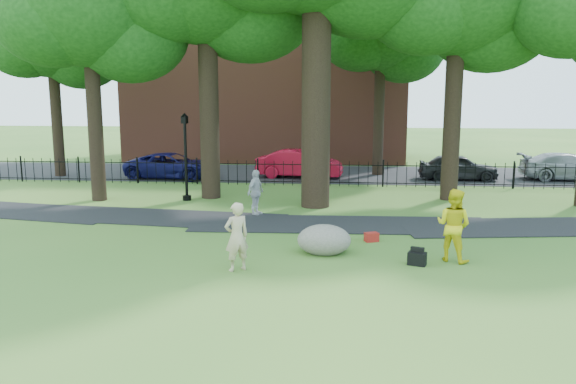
# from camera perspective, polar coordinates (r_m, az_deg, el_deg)

# --- Properties ---
(ground) EXTENTS (120.00, 120.00, 0.00)m
(ground) POSITION_cam_1_polar(r_m,az_deg,el_deg) (15.29, 1.63, -6.63)
(ground) COLOR #2E5E21
(ground) RESTS_ON ground
(footpath) EXTENTS (36.07, 3.85, 0.03)m
(footpath) POSITION_cam_1_polar(r_m,az_deg,el_deg) (19.03, 5.38, -3.35)
(footpath) COLOR black
(footpath) RESTS_ON ground
(street) EXTENTS (80.00, 7.00, 0.02)m
(street) POSITION_cam_1_polar(r_m,az_deg,el_deg) (30.95, 3.49, 1.82)
(street) COLOR black
(street) RESTS_ON ground
(iron_fence) EXTENTS (44.00, 0.04, 1.20)m
(iron_fence) POSITION_cam_1_polar(r_m,az_deg,el_deg) (26.90, 3.24, 1.89)
(iron_fence) COLOR black
(iron_fence) RESTS_ON ground
(brick_building) EXTENTS (18.00, 8.00, 12.00)m
(brick_building) POSITION_cam_1_polar(r_m,az_deg,el_deg) (38.97, -2.06, 12.35)
(brick_building) COLOR brown
(brick_building) RESTS_ON ground
(woman) EXTENTS (0.76, 0.70, 1.74)m
(woman) POSITION_cam_1_polar(r_m,az_deg,el_deg) (13.99, -5.24, -4.54)
(woman) COLOR tan
(woman) RESTS_ON ground
(man) EXTENTS (1.19, 1.14, 1.93)m
(man) POSITION_cam_1_polar(r_m,az_deg,el_deg) (15.36, 16.46, -3.25)
(man) COLOR yellow
(man) RESTS_ON ground
(pedestrian) EXTENTS (0.75, 1.06, 1.66)m
(pedestrian) POSITION_cam_1_polar(r_m,az_deg,el_deg) (20.35, -3.31, -0.06)
(pedestrian) COLOR #B6B7BC
(pedestrian) RESTS_ON ground
(boulder) EXTENTS (1.72, 1.45, 0.87)m
(boulder) POSITION_cam_1_polar(r_m,az_deg,el_deg) (15.56, 3.69, -4.69)
(boulder) COLOR #655E54
(boulder) RESTS_ON ground
(lamppost) EXTENTS (0.36, 0.36, 3.60)m
(lamppost) POSITION_cam_1_polar(r_m,az_deg,el_deg) (23.43, -10.35, 3.42)
(lamppost) COLOR black
(lamppost) RESTS_ON ground
(backpack) EXTENTS (0.52, 0.42, 0.34)m
(backpack) POSITION_cam_1_polar(r_m,az_deg,el_deg) (14.93, 12.98, -6.61)
(backpack) COLOR black
(backpack) RESTS_ON ground
(red_bag) EXTENTS (0.46, 0.38, 0.27)m
(red_bag) POSITION_cam_1_polar(r_m,az_deg,el_deg) (17.01, 8.48, -4.55)
(red_bag) COLOR maroon
(red_bag) RESTS_ON ground
(red_sedan) EXTENTS (4.58, 1.93, 1.47)m
(red_sedan) POSITION_cam_1_polar(r_m,az_deg,el_deg) (29.48, 1.17, 2.88)
(red_sedan) COLOR #B30D27
(red_sedan) RESTS_ON ground
(navy_van) EXTENTS (4.95, 2.57, 1.33)m
(navy_van) POSITION_cam_1_polar(r_m,az_deg,el_deg) (29.82, -11.72, 2.62)
(navy_van) COLOR #0E0E47
(navy_van) RESTS_ON ground
(grey_car) EXTENTS (3.98, 1.69, 1.34)m
(grey_car) POSITION_cam_1_polar(r_m,az_deg,el_deg) (29.99, 16.90, 2.45)
(grey_car) COLOR black
(grey_car) RESTS_ON ground
(silver_car) EXTENTS (4.81, 2.08, 1.38)m
(silver_car) POSITION_cam_1_polar(r_m,az_deg,el_deg) (32.01, 26.58, 2.31)
(silver_car) COLOR gray
(silver_car) RESTS_ON ground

